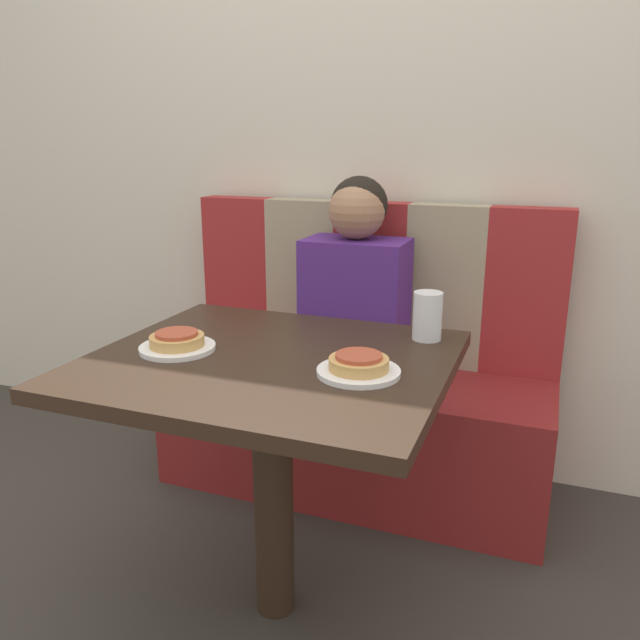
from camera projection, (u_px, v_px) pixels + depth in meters
The scene contains 11 objects.
ground_plane at pixel (276, 606), 1.66m from camera, with size 12.00×12.00×0.00m, color #38332D.
wall_back at pixel (384, 108), 2.16m from camera, with size 7.00×0.05×2.60m.
booth_seat at pixel (353, 429), 2.19m from camera, with size 1.32×0.48×0.43m.
booth_backrest at pixel (372, 281), 2.23m from camera, with size 1.32×0.10×0.56m.
dining_table at pixel (271, 396), 1.49m from camera, with size 0.83×0.74×0.70m.
person at pixel (356, 280), 2.05m from camera, with size 0.33×0.22×0.65m.
plate_left at pixel (177, 348), 1.51m from camera, with size 0.18×0.18×0.01m.
plate_right at pixel (359, 372), 1.35m from camera, with size 0.18×0.18×0.01m.
pizza_left at pixel (177, 339), 1.50m from camera, with size 0.13×0.13×0.03m.
pizza_right at pixel (359, 362), 1.34m from camera, with size 0.13×0.13×0.03m.
drinking_cup at pixel (427, 316), 1.58m from camera, with size 0.07×0.07×0.12m.
Camera 1 is at (0.60, -1.25, 1.19)m, focal length 35.00 mm.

